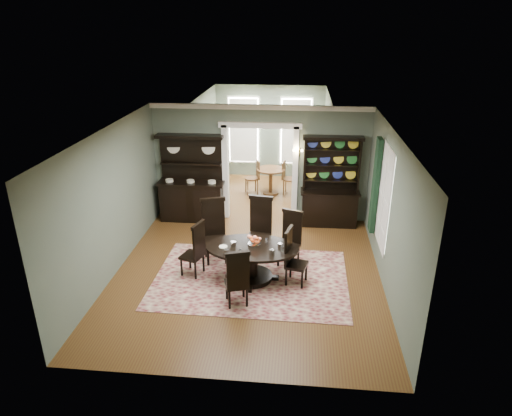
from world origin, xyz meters
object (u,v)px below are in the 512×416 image
Objects in this scene: dining_table at (252,257)px; welsh_dresser at (330,194)px; sideboard at (192,191)px; parlor_table at (271,178)px.

welsh_dresser is at bearing 61.24° from dining_table.
welsh_dresser is (3.56, 0.01, 0.05)m from sideboard.
sideboard is 0.98× the size of welsh_dresser.
parlor_table is at bearing 128.02° from welsh_dresser.
sideboard reaches higher than parlor_table.
welsh_dresser is at bearing -0.24° from sideboard.
parlor_table is (1.92, 2.04, -0.27)m from sideboard.
sideboard reaches higher than dining_table.
dining_table is at bearing -121.00° from welsh_dresser.
sideboard is 2.63× the size of parlor_table.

